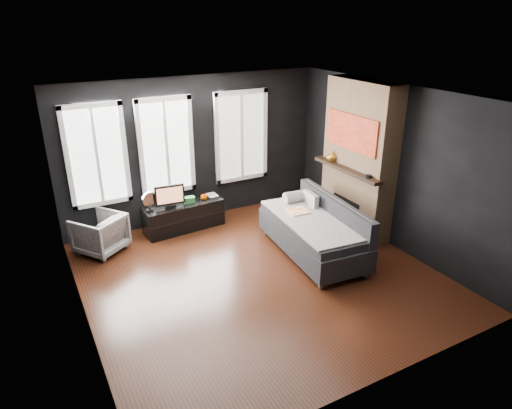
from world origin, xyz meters
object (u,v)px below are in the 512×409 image
sofa (313,228)px  media_console (184,216)px  monitor (170,195)px  book (208,190)px  mantel_vase (331,156)px  mug (204,197)px  armchair (100,232)px

sofa → media_console: bearing=134.2°
monitor → book: monitor is taller
sofa → mantel_vase: bearing=46.9°
monitor → book: size_ratio=2.25×
monitor → mug: 0.69m
media_console → mantel_vase: mantel_vase is taller
monitor → mantel_vase: mantel_vase is taller
sofa → mug: 2.20m
mug → book: size_ratio=0.49×
mantel_vase → media_console: bearing=157.1°
media_console → book: bearing=7.8°
sofa → mug: (-1.12, 1.89, 0.10)m
monitor → mantel_vase: (2.74, -0.99, 0.58)m
monitor → mug: (0.67, 0.05, -0.18)m
mug → monitor: bearing=-175.4°
sofa → monitor: monitor is taller
media_console → sofa: bearing=-55.4°
book → media_console: bearing=-167.8°
book → mantel_vase: mantel_vase is taller
monitor → mug: bearing=9.9°
armchair → monitor: (1.26, 0.09, 0.38)m
book → mantel_vase: (1.94, -1.17, 0.70)m
armchair → book: bearing=151.7°
sofa → armchair: bearing=155.4°
armchair → media_console: bearing=150.0°
book → monitor: bearing=-167.8°
media_console → book: book is taller
sofa → mantel_vase: 1.54m
media_console → monitor: size_ratio=2.74×
sofa → book: size_ratio=9.02×
armchair → book: (2.06, 0.27, 0.26)m
media_console → monitor: monitor is taller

